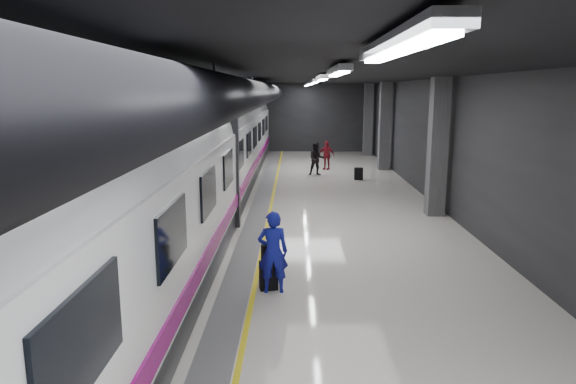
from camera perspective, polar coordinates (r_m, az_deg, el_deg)
ground at (r=15.26m, az=1.13°, el=-4.26°), size 40.00×40.00×0.00m
platform_hall at (r=15.67m, az=0.09°, el=9.26°), size 10.02×40.02×4.51m
train at (r=15.17m, az=-11.22°, el=3.41°), size 3.05×38.00×4.05m
traveler_main at (r=10.48m, az=-1.69°, el=-6.69°), size 0.65×0.46×1.71m
suitcase_main at (r=10.80m, az=-2.18°, el=-9.24°), size 0.41×0.31×0.60m
shoulder_bag at (r=10.64m, az=-2.21°, el=-6.80°), size 0.31×0.23×0.36m
traveler_far_a at (r=25.05m, az=3.19°, el=3.72°), size 0.82×0.66×1.61m
traveler_far_b at (r=26.91m, az=4.29°, el=4.11°), size 0.95×0.70×1.50m
suitcase_far at (r=24.01m, az=7.84°, el=2.03°), size 0.39×0.26×0.56m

